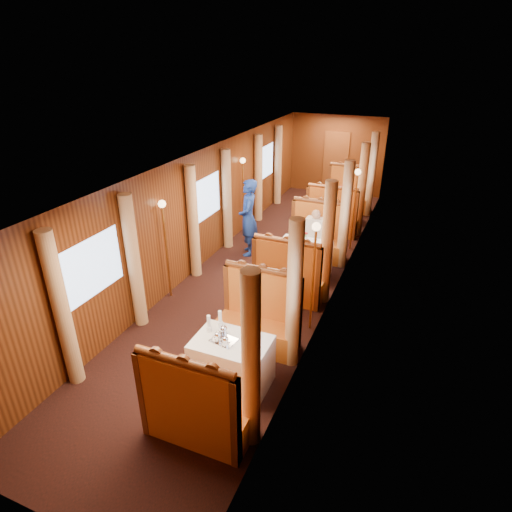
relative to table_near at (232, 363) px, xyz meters
The scene contains 49 objects.
floor 3.60m from the table_near, 102.09° to the left, with size 3.00×12.00×0.01m, color black, non-canonical shape.
ceiling 4.16m from the table_near, 102.09° to the left, with size 3.00×12.00×0.01m, color silver, non-canonical shape.
wall_far 9.57m from the table_near, 94.51° to the left, with size 3.00×2.50×0.01m, color brown, non-canonical shape.
wall_near 2.75m from the table_near, 106.70° to the right, with size 3.00×2.50×0.01m, color brown, non-canonical shape.
wall_left 4.25m from the table_near, 122.74° to the left, with size 12.00×2.50×0.01m, color brown, non-canonical shape.
wall_right 3.68m from the table_near, 77.91° to the left, with size 12.00×2.50×0.01m, color brown, non-canonical shape.
doorway_far 9.52m from the table_near, 94.53° to the left, with size 0.80×0.04×2.00m, color brown.
table_near is the anchor object (origin of this frame).
banquette_near_fwd 1.02m from the table_near, 90.00° to the right, with size 1.30×0.55×1.34m.
banquette_near_aft 1.02m from the table_near, 90.00° to the left, with size 1.30×0.55×1.34m.
table_mid 3.50m from the table_near, 90.00° to the left, with size 1.05×0.72×0.75m, color white.
banquette_mid_fwd 2.49m from the table_near, 90.00° to the left, with size 1.30×0.55×1.34m.
banquette_mid_aft 4.51m from the table_near, 90.00° to the left, with size 1.30×0.55×1.34m.
table_far 7.00m from the table_near, 90.00° to the left, with size 1.05×0.72×0.75m, color white.
banquette_far_fwd 5.99m from the table_near, 90.00° to the left, with size 1.30×0.55×1.34m.
banquette_far_aft 8.01m from the table_near, 90.00° to the left, with size 1.30×0.55×1.34m.
tea_tray 0.40m from the table_near, 164.07° to the right, with size 0.34×0.26×0.01m, color silver.
teapot_left 0.47m from the table_near, 152.22° to the right, with size 0.15×0.11×0.12m, color silver, non-canonical shape.
teapot_right 0.45m from the table_near, 99.66° to the right, with size 0.15×0.11×0.12m, color silver, non-canonical shape.
teapot_back 0.47m from the table_near, 157.91° to the left, with size 0.16×0.12×0.13m, color silver, non-canonical shape.
fruit_plate 0.51m from the table_near, 19.42° to the right, with size 0.22×0.22×0.05m.
cup_inboard 0.62m from the table_near, 167.09° to the left, with size 0.08×0.08×0.26m.
cup_outboard 0.61m from the table_near, 139.11° to the left, with size 0.08×0.08×0.26m.
rose_vase_mid 3.56m from the table_near, 89.73° to the left, with size 0.06×0.06×0.36m.
rose_vase_far 7.05m from the table_near, 90.14° to the left, with size 0.06×0.06×0.36m.
window_left_near 2.48m from the table_near, behind, with size 1.20×0.90×0.01m, color #92ADD2, non-canonical shape.
curtain_left_near_a 2.41m from the table_near, 159.89° to the right, with size 0.22×0.22×2.35m, color tan.
curtain_left_near_b 2.41m from the table_near, 159.89° to the left, with size 0.22×0.22×2.35m, color tan.
window_right_near 1.30m from the table_near, ahead, with size 1.20×0.90×0.01m, color #92ADD2, non-canonical shape.
curtain_right_near_a 1.28m from the table_near, 51.07° to the right, with size 0.22×0.22×2.35m, color tan.
curtain_right_near_b 1.28m from the table_near, 51.07° to the left, with size 0.22×0.22×2.35m, color tan.
window_left_mid 4.29m from the table_near, 122.56° to the left, with size 1.20×0.90×0.01m, color #92ADD2, non-canonical shape.
curtain_left_mid_a 3.55m from the table_near, 128.06° to the left, with size 0.22×0.22×2.35m, color tan.
curtain_left_mid_b 4.85m from the table_near, 116.46° to the left, with size 0.22×0.22×2.35m, color tan.
window_right_mid 3.73m from the table_near, 78.14° to the left, with size 1.20×0.90×0.01m, color #92ADD2, non-canonical shape.
curtain_right_mid_a 2.90m from the table_near, 76.96° to the left, with size 0.22×0.22×2.35m, color tan.
curtain_right_mid_b 4.40m from the table_near, 81.63° to the left, with size 0.22×0.22×2.35m, color tan.
window_left_far 7.43m from the table_near, 107.71° to the left, with size 1.20×0.90×0.01m, color #92ADD2, non-canonical shape.
curtain_left_far_a 6.62m from the table_near, 108.90° to the left, with size 0.22×0.22×2.35m, color tan.
curtain_left_far_b 8.11m from the table_near, 105.31° to the left, with size 0.22×0.22×2.35m, color tan.
window_right_far 7.12m from the table_near, 84.01° to the left, with size 1.20×0.90×0.01m, color #92ADD2, non-canonical shape.
curtain_right_far_a 6.30m from the table_near, 84.22° to the left, with size 0.22×0.22×2.35m, color tan.
curtain_right_far_b 7.85m from the table_near, 85.37° to the left, with size 0.22×0.22×2.35m, color tan.
sconce_left_fore 2.95m from the table_near, 140.86° to the left, with size 0.14×0.14×1.95m.
sconce_right_fore 2.12m from the table_near, 69.62° to the left, with size 0.14×0.14×1.95m.
sconce_left_aft 5.76m from the table_near, 112.27° to the left, with size 0.14×0.14×1.95m.
sconce_right_aft 5.39m from the table_near, 82.94° to the left, with size 0.14×0.14×1.95m.
steward 4.39m from the table_near, 110.27° to the left, with size 0.65×0.42×1.78m, color navy.
passenger 4.29m from the table_near, 90.00° to the left, with size 0.40×0.44×0.76m.
Camera 1 is at (2.87, -7.74, 4.35)m, focal length 30.00 mm.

